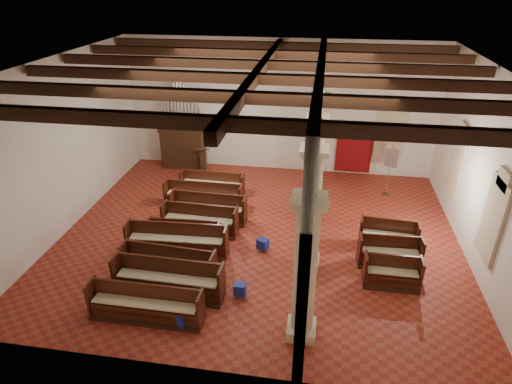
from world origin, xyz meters
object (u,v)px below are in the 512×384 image
object	(u,v)px
lectern	(203,163)
processional_banner	(388,178)
aisle_pew_0	(392,276)
pipe_organ	(183,140)
nave_pew_0	(146,308)

from	to	relation	value
lectern	processional_banner	size ratio (longest dim) A/B	0.63
lectern	processional_banner	bearing A→B (deg)	-7.72
processional_banner	aisle_pew_0	distance (m)	6.15
pipe_organ	processional_banner	world-z (taller)	pipe_organ
nave_pew_0	aisle_pew_0	xyz separation A→B (m)	(6.75, 2.47, -0.00)
processional_banner	nave_pew_0	distance (m)	11.26
lectern	pipe_organ	bearing A→B (deg)	142.52
lectern	processional_banner	xyz separation A→B (m)	(8.20, -0.68, 0.19)
lectern	aisle_pew_0	world-z (taller)	lectern
pipe_organ	processional_banner	size ratio (longest dim) A/B	1.97
nave_pew_0	lectern	bearing A→B (deg)	96.07
lectern	nave_pew_0	distance (m)	9.32
pipe_organ	nave_pew_0	world-z (taller)	pipe_organ
lectern	aisle_pew_0	xyz separation A→B (m)	(7.67, -6.79, -0.24)
aisle_pew_0	nave_pew_0	bearing A→B (deg)	-159.57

